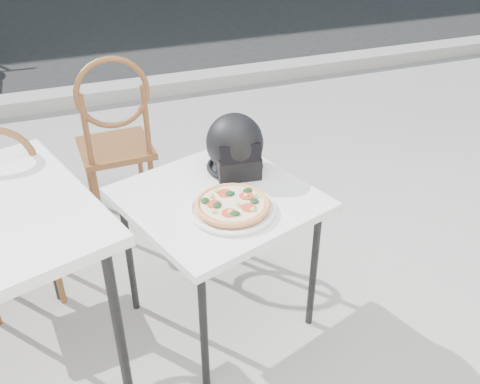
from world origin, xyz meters
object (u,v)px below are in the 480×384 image
object	(u,v)px
helmet	(235,147)
cafe_chair_main	(115,133)
pizza	(232,204)
cafe_chair_side	(3,210)
cafe_table_main	(218,208)
plate	(232,209)

from	to	relation	value
helmet	cafe_chair_main	bearing A→B (deg)	125.73
pizza	helmet	xyz separation A→B (m)	(0.12, 0.31, 0.08)
cafe_chair_main	cafe_chair_side	distance (m)	0.80
helmet	cafe_chair_side	distance (m)	1.06
cafe_table_main	plate	world-z (taller)	plate
cafe_table_main	cafe_chair_main	bearing A→B (deg)	106.65
plate	helmet	distance (m)	0.35
cafe_table_main	plate	size ratio (longest dim) A/B	2.41
cafe_table_main	cafe_chair_main	xyz separation A→B (m)	(-0.29, 0.95, -0.04)
helmet	cafe_chair_side	bearing A→B (deg)	174.15
pizza	cafe_chair_main	size ratio (longest dim) A/B	0.34
plate	cafe_chair_main	distance (m)	1.13
plate	cafe_chair_main	world-z (taller)	cafe_chair_main
cafe_table_main	helmet	distance (m)	0.29
cafe_table_main	pizza	distance (m)	0.16
cafe_chair_main	cafe_chair_side	bearing A→B (deg)	41.08
helmet	cafe_chair_main	distance (m)	0.91
plate	helmet	size ratio (longest dim) A/B	1.28
cafe_table_main	cafe_chair_main	distance (m)	1.00
helmet	cafe_chair_side	size ratio (longest dim) A/B	0.30
helmet	cafe_chair_main	world-z (taller)	cafe_chair_main
helmet	cafe_chair_main	size ratio (longest dim) A/B	0.28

